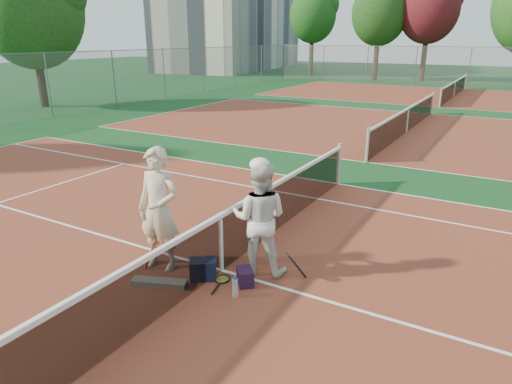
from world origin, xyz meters
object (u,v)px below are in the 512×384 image
(net_main, at_px, (221,243))
(water_bottle, at_px, (235,288))
(racket_red, at_px, (154,253))
(player_a, at_px, (159,210))
(racket_spare, at_px, (222,279))
(racket_black_held, at_px, (291,267))
(sports_bag_purple, at_px, (245,277))
(apartment_block, at_px, (232,4))
(player_b, at_px, (260,218))
(sports_bag_navy, at_px, (203,269))

(net_main, xyz_separation_m, water_bottle, (0.64, -0.58, -0.36))
(net_main, xyz_separation_m, racket_red, (-1.01, -0.50, -0.22))
(net_main, height_order, player_a, player_a)
(racket_spare, relative_size, water_bottle, 2.00)
(player_a, bearing_deg, racket_red, -122.53)
(racket_black_held, distance_m, sports_bag_purple, 0.74)
(racket_black_held, relative_size, sports_bag_purple, 1.55)
(apartment_block, relative_size, player_b, 11.70)
(sports_bag_purple, bearing_deg, player_a, -173.08)
(sports_bag_purple, distance_m, water_bottle, 0.40)
(racket_black_held, height_order, sports_bag_purple, racket_black_held)
(sports_bag_purple, bearing_deg, apartment_block, 122.89)
(apartment_block, bearing_deg, water_bottle, -57.29)
(net_main, distance_m, water_bottle, 0.93)
(apartment_block, xyz_separation_m, player_b, (28.55, -43.69, -6.56))
(sports_bag_navy, relative_size, sports_bag_purple, 1.29)
(net_main, distance_m, player_a, 1.15)
(apartment_block, relative_size, sports_bag_navy, 52.27)
(net_main, distance_m, apartment_block, 52.62)
(net_main, xyz_separation_m, racket_spare, (0.19, -0.26, -0.49))
(player_a, distance_m, water_bottle, 1.83)
(player_a, relative_size, sports_bag_navy, 4.92)
(racket_spare, xyz_separation_m, sports_bag_purple, (0.39, 0.07, 0.12))
(player_a, relative_size, racket_black_held, 4.10)
(net_main, relative_size, sports_bag_navy, 26.09)
(apartment_block, relative_size, water_bottle, 73.33)
(sports_bag_navy, bearing_deg, sports_bag_purple, 14.75)
(apartment_block, xyz_separation_m, player_a, (27.05, -44.37, -6.47))
(water_bottle, bearing_deg, apartment_block, 122.71)
(player_b, distance_m, sports_bag_purple, 0.95)
(racket_red, height_order, water_bottle, racket_red)
(net_main, relative_size, player_b, 5.84)
(net_main, bearing_deg, sports_bag_purple, -18.12)
(player_b, xyz_separation_m, water_bottle, (0.09, -0.90, -0.79))
(racket_black_held, xyz_separation_m, racket_spare, (-0.95, -0.53, -0.24))
(player_b, xyz_separation_m, sports_bag_purple, (0.02, -0.50, -0.81))
(sports_bag_navy, bearing_deg, racket_red, -171.69)
(apartment_block, relative_size, racket_red, 38.39)
(racket_red, height_order, racket_spare, racket_red)
(sports_bag_purple, bearing_deg, water_bottle, -81.05)
(sports_bag_purple, bearing_deg, racket_red, -168.88)
(racket_red, relative_size, water_bottle, 1.91)
(apartment_block, distance_m, sports_bag_navy, 52.92)
(racket_spare, bearing_deg, player_b, -46.92)
(water_bottle, bearing_deg, racket_black_held, 59.38)
(player_a, distance_m, racket_spare, 1.53)
(racket_red, distance_m, sports_bag_navy, 0.92)
(player_a, xyz_separation_m, racket_red, (-0.06, -0.13, -0.75))
(racket_spare, height_order, sports_bag_navy, sports_bag_navy)
(water_bottle, bearing_deg, racket_red, 177.11)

